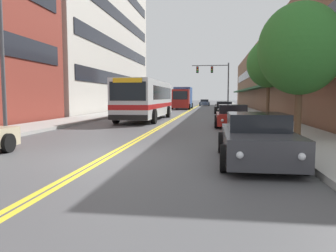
% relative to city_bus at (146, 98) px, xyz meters
% --- Properties ---
extents(ground_plane, '(240.00, 240.00, 0.00)m').
position_rel_city_bus_xyz_m(ground_plane, '(2.07, 21.02, -1.70)').
color(ground_plane, '#4C4C4F').
extents(sidewalk_left, '(3.01, 106.00, 0.17)m').
position_rel_city_bus_xyz_m(sidewalk_left, '(-4.94, 21.02, -1.62)').
color(sidewalk_left, '#9E9B96').
rests_on(sidewalk_left, ground_plane).
extents(sidewalk_right, '(3.01, 106.00, 0.17)m').
position_rel_city_bus_xyz_m(sidewalk_right, '(9.08, 21.02, -1.62)').
color(sidewalk_right, '#9E9B96').
rests_on(sidewalk_right, ground_plane).
extents(centre_line, '(0.34, 106.00, 0.01)m').
position_rel_city_bus_xyz_m(centre_line, '(2.07, 21.02, -1.70)').
color(centre_line, yellow).
rests_on(centre_line, ground_plane).
extents(office_tower_left, '(12.08, 31.63, 27.64)m').
position_rel_city_bus_xyz_m(office_tower_left, '(-12.68, 16.41, 12.12)').
color(office_tower_left, '#BCB7AD').
rests_on(office_tower_left, ground_plane).
extents(storefront_row_right, '(9.10, 68.00, 9.03)m').
position_rel_city_bus_xyz_m(storefront_row_right, '(14.81, 21.02, 2.81)').
color(storefront_row_right, brown).
rests_on(storefront_row_right, ground_plane).
extents(city_bus, '(2.90, 11.25, 2.99)m').
position_rel_city_bus_xyz_m(city_bus, '(0.00, 0.00, 0.00)').
color(city_bus, silver).
rests_on(city_bus, ground_plane).
extents(car_navy_parked_left_mid, '(1.98, 4.66, 1.39)m').
position_rel_city_bus_xyz_m(car_navy_parked_left_mid, '(-2.26, 11.98, -1.06)').
color(car_navy_parked_left_mid, '#19234C').
rests_on(car_navy_parked_left_mid, ground_plane).
extents(car_dark_grey_parked_right_foreground, '(2.06, 4.54, 1.35)m').
position_rel_city_bus_xyz_m(car_dark_grey_parked_right_foreground, '(6.43, -16.00, -1.07)').
color(car_dark_grey_parked_right_foreground, '#38383D').
rests_on(car_dark_grey_parked_right_foreground, ground_plane).
extents(car_black_parked_right_mid, '(2.13, 4.34, 1.28)m').
position_rel_city_bus_xyz_m(car_black_parked_right_mid, '(6.37, 11.18, -1.10)').
color(car_black_parked_right_mid, black).
rests_on(car_black_parked_right_mid, ground_plane).
extents(car_red_parked_right_far, '(2.17, 4.50, 1.32)m').
position_rel_city_bus_xyz_m(car_red_parked_right_far, '(6.38, -4.99, -1.09)').
color(car_red_parked_right_far, maroon).
rests_on(car_red_parked_right_far, ground_plane).
extents(car_champagne_parked_right_end, '(1.99, 4.79, 1.18)m').
position_rel_city_bus_xyz_m(car_champagne_parked_right_end, '(6.46, 22.56, -1.14)').
color(car_champagne_parked_right_end, beige).
rests_on(car_champagne_parked_right_end, ground_plane).
extents(car_slate_blue_moving_lead, '(2.06, 4.16, 1.28)m').
position_rel_city_bus_xyz_m(car_slate_blue_moving_lead, '(3.38, 41.76, -1.09)').
color(car_slate_blue_moving_lead, '#475675').
rests_on(car_slate_blue_moving_lead, ground_plane).
extents(box_truck, '(2.70, 7.13, 3.22)m').
position_rel_city_bus_xyz_m(box_truck, '(0.65, 23.22, -0.03)').
color(box_truck, maroon).
rests_on(box_truck, ground_plane).
extents(traffic_signal_mast, '(5.30, 0.38, 6.66)m').
position_rel_city_bus_xyz_m(traffic_signal_mast, '(5.52, 22.79, 3.02)').
color(traffic_signal_mast, '#47474C').
rests_on(traffic_signal_mast, ground_plane).
extents(street_lamp_left_near, '(2.57, 0.28, 7.18)m').
position_rel_city_bus_xyz_m(street_lamp_left_near, '(-2.84, -12.96, 2.66)').
color(street_lamp_left_near, '#47474C').
rests_on(street_lamp_left_near, ground_plane).
extents(street_tree_right_near, '(3.25, 3.25, 5.29)m').
position_rel_city_bus_xyz_m(street_tree_right_near, '(8.56, -11.71, 1.96)').
color(street_tree_right_near, brown).
rests_on(street_tree_right_near, sidewalk_right).
extents(street_tree_right_mid, '(3.34, 3.34, 6.01)m').
position_rel_city_bus_xyz_m(street_tree_right_mid, '(9.38, 0.90, 2.63)').
color(street_tree_right_mid, brown).
rests_on(street_tree_right_mid, sidewalk_right).
extents(fire_hydrant, '(0.32, 0.24, 0.80)m').
position_rel_city_bus_xyz_m(fire_hydrant, '(8.02, -7.78, -1.14)').
color(fire_hydrant, red).
rests_on(fire_hydrant, sidewalk_right).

